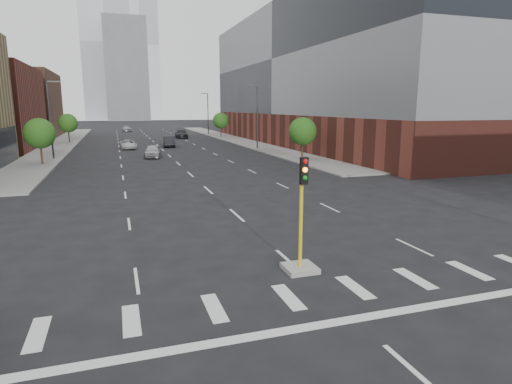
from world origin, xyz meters
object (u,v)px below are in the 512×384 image
car_mid_right (169,141)px  car_deep_right (181,134)px  car_distant (127,129)px  car_near_left (153,151)px  car_far_left (128,144)px  median_traffic_signal (301,247)px

car_mid_right → car_deep_right: (4.65, 18.34, 0.02)m
car_distant → car_deep_right: bearing=-76.8°
car_near_left → car_distant: car_near_left is taller
car_mid_right → car_distant: (-5.07, 44.32, -0.07)m
car_near_left → car_deep_right: bearing=84.0°
car_distant → car_near_left: bearing=-95.9°
car_near_left → car_deep_right: (8.30, 32.35, 0.05)m
car_near_left → car_mid_right: car_mid_right is taller
car_mid_right → car_deep_right: bearing=80.3°
car_far_left → car_near_left: bearing=-82.2°
car_mid_right → car_distant: size_ratio=1.13×
car_mid_right → car_near_left: bearing=-100.1°
car_mid_right → car_far_left: 6.44m
car_near_left → car_far_left: (-2.55, 12.28, -0.12)m
car_near_left → car_far_left: 12.54m
median_traffic_signal → car_near_left: (-2.14, 39.80, -0.19)m
car_near_left → car_far_left: car_near_left is taller
median_traffic_signal → car_far_left: 52.29m
car_near_left → median_traffic_signal: bearing=-78.5°
car_mid_right → car_distant: car_mid_right is taller
car_far_left → car_distant: car_distant is taller
median_traffic_signal → car_deep_right: bearing=85.1°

